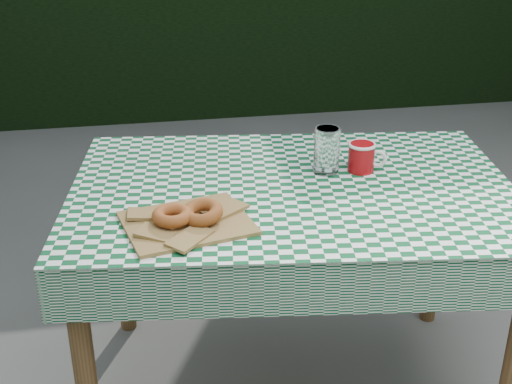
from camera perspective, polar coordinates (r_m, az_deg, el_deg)
The scene contains 7 objects.
table at distance 2.23m, azimuth 2.85°, elevation -8.42°, with size 1.29×0.86×0.75m, color brown.
tablecloth at distance 2.05m, azimuth 3.07°, elevation 0.43°, with size 1.31×0.88×0.01m, color #0B4A24.
paper_bag at distance 1.83m, azimuth -5.71°, elevation -2.48°, with size 0.32×0.26×0.02m, color olive.
bagel_front at distance 1.81m, azimuth -6.92°, elevation -1.95°, with size 0.11×0.11×0.03m, color #9D5520.
bagel_back at distance 1.82m, azimuth -4.49°, elevation -1.70°, with size 0.11×0.11×0.04m, color brown.
coffee_mug at distance 2.16m, azimuth 8.68°, elevation 2.86°, with size 0.16×0.16×0.09m, color #94090D, non-canonical shape.
drinking_glass at distance 2.12m, azimuth 5.87°, elevation 3.44°, with size 0.08×0.08×0.14m, color white.
Camera 1 is at (-0.52, -1.78, 1.61)m, focal length 48.44 mm.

